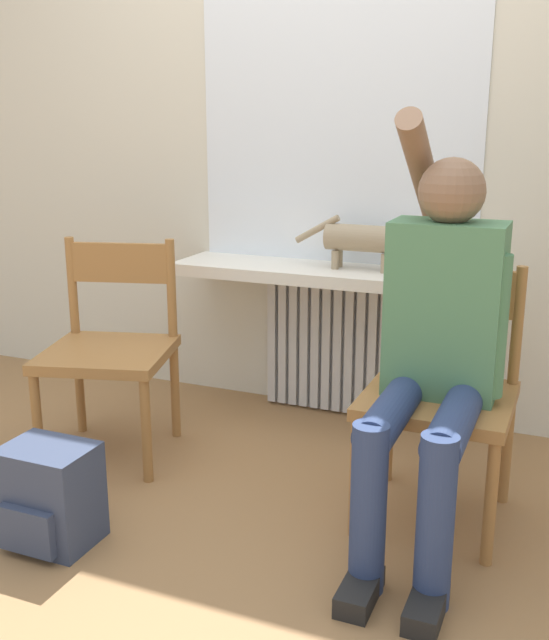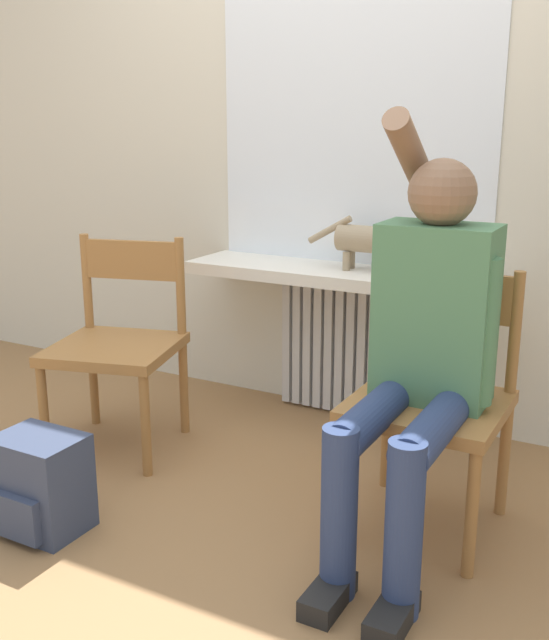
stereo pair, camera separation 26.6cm
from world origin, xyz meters
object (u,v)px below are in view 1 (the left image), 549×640
Objects in this scene: chair_right at (441,390)px; chair_left at (110,346)px; backpack at (50,496)px; cat at (366,239)px; person at (437,338)px.

chair_left is at bearing -179.66° from chair_right.
backpack is (0.20, -0.63, -0.27)m from chair_left.
cat is 1.55m from backpack.
chair_right is 1.26m from backpack.
chair_right is 1.62× the size of cat.
person is at bearing -21.37° from chair_left.
person is (-0.00, -0.13, 0.21)m from chair_right.
chair_right is (1.25, 0.00, 0.00)m from chair_left.
backpack is at bearing -87.92° from chair_left.
chair_left is 2.60× the size of backpack.
chair_left is 0.63× the size of person.
chair_left is 1.00× the size of chair_right.
cat is 1.60× the size of backpack.
chair_left is 1.25m from chair_right.
cat is (-0.44, 0.63, 0.37)m from chair_right.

